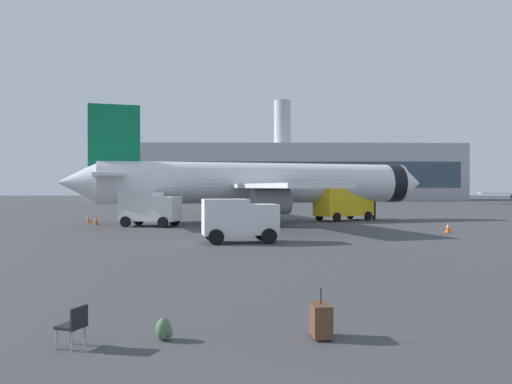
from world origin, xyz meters
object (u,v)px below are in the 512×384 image
(service_truck, at_px, (150,207))
(safety_cone_near, at_px, (448,227))
(airplane_at_gate, at_px, (259,183))
(gate_chair, at_px, (74,324))
(cargo_van, at_px, (239,218))
(rolling_suitcase, at_px, (321,320))
(traveller_backpack, at_px, (164,329))
(safety_cone_mid, at_px, (88,219))
(safety_cone_far, at_px, (96,220))
(fuel_truck, at_px, (343,203))
(safety_cone_outer, at_px, (203,217))

(service_truck, bearing_deg, safety_cone_near, -14.95)
(airplane_at_gate, height_order, gate_chair, airplane_at_gate)
(cargo_van, distance_m, rolling_suitcase, 19.44)
(cargo_van, distance_m, traveller_backpack, 19.49)
(safety_cone_mid, xyz_separation_m, traveller_backpack, (13.17, -37.08, -0.10))
(airplane_at_gate, relative_size, safety_cone_far, 43.30)
(safety_cone_near, bearing_deg, fuel_truck, 110.62)
(traveller_backpack, bearing_deg, safety_cone_outer, 93.90)
(fuel_truck, distance_m, gate_chair, 42.10)
(service_truck, height_order, safety_cone_outer, service_truck)
(gate_chair, bearing_deg, fuel_truck, 72.13)
(safety_cone_near, height_order, rolling_suitcase, rolling_suitcase)
(cargo_van, relative_size, traveller_backpack, 9.76)
(cargo_van, bearing_deg, traveller_backpack, -93.65)
(safety_cone_near, height_order, safety_cone_far, same)
(safety_cone_outer, xyz_separation_m, rolling_suitcase, (6.10, -39.51, 0.04))
(safety_cone_far, distance_m, gate_chair, 35.84)
(safety_cone_far, relative_size, rolling_suitcase, 0.74)
(safety_cone_mid, xyz_separation_m, safety_cone_outer, (10.47, 2.54, 0.02))
(cargo_van, xyz_separation_m, gate_chair, (-2.99, -19.92, -0.95))
(gate_chair, bearing_deg, cargo_van, 81.47)
(airplane_at_gate, relative_size, traveller_backpack, 73.25)
(airplane_at_gate, xyz_separation_m, traveller_backpack, (-2.84, -37.58, -3.42))
(service_truck, relative_size, fuel_truck, 0.82)
(service_truck, bearing_deg, fuel_truck, 23.07)
(traveller_backpack, height_order, gate_chair, gate_chair)
(airplane_at_gate, height_order, safety_cone_outer, airplane_at_gate)
(airplane_at_gate, height_order, safety_cone_near, airplane_at_gate)
(cargo_van, height_order, traveller_backpack, cargo_van)
(cargo_van, distance_m, gate_chair, 20.17)
(safety_cone_near, bearing_deg, rolling_suitcase, -116.51)
(safety_cone_far, height_order, gate_chair, gate_chair)
(gate_chair, bearing_deg, service_truck, 98.26)
(cargo_van, xyz_separation_m, rolling_suitcase, (2.16, -19.29, -1.06))
(traveller_backpack, bearing_deg, fuel_truck, 74.23)
(safety_cone_mid, bearing_deg, safety_cone_outer, 13.66)
(airplane_at_gate, distance_m, rolling_suitcase, 37.61)
(airplane_at_gate, height_order, safety_cone_far, airplane_at_gate)
(safety_cone_mid, height_order, safety_cone_outer, safety_cone_outer)
(safety_cone_outer, bearing_deg, cargo_van, -78.97)
(safety_cone_mid, height_order, rolling_suitcase, rolling_suitcase)
(airplane_at_gate, bearing_deg, safety_cone_mid, -178.22)
(safety_cone_mid, relative_size, safety_cone_far, 0.84)
(fuel_truck, distance_m, cargo_van, 22.44)
(safety_cone_outer, height_order, gate_chair, gate_chair)
(safety_cone_outer, bearing_deg, rolling_suitcase, -81.23)
(traveller_backpack, xyz_separation_m, gate_chair, (-1.75, -0.51, 0.27))
(safety_cone_near, bearing_deg, cargo_van, -156.51)
(fuel_truck, relative_size, safety_cone_far, 7.80)
(safety_cone_outer, height_order, traveller_backpack, safety_cone_outer)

